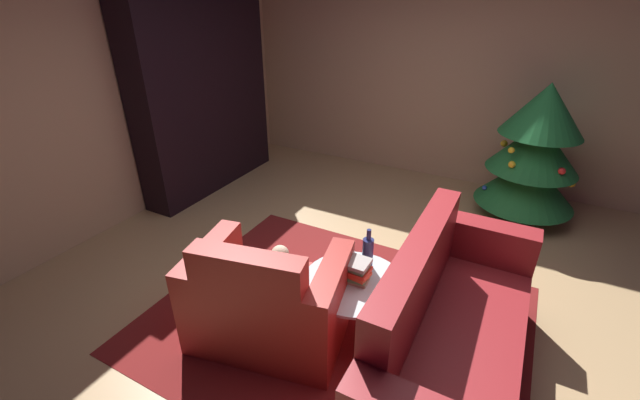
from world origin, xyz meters
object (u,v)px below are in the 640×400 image
Objects in this scene: couch_red at (447,339)px; coffee_table at (354,286)px; decorated_tree at (535,152)px; bottle_on_table at (368,252)px; bookshelf_unit at (212,98)px; book_stack_on_table at (356,270)px; armchair_red at (268,302)px.

couch_red is 2.61× the size of coffee_table.
coffee_table is at bearing -111.34° from decorated_tree.
bottle_on_table is (-0.66, 0.30, 0.24)m from couch_red.
couch_red is at bearing -9.16° from coffee_table.
bookshelf_unit is at bearing -167.47° from decorated_tree.
book_stack_on_table is at bearing 169.96° from couch_red.
decorated_tree is (0.94, 2.41, 0.35)m from coffee_table.
couch_red is 9.18× the size of book_stack_on_table.
coffee_table is at bearing 170.84° from couch_red.
coffee_table is at bearing 34.48° from armchair_red.
bookshelf_unit is 3.14m from coffee_table.
bookshelf_unit is 3.02m from bottle_on_table.
bookshelf_unit reaches higher than coffee_table.
bookshelf_unit reaches higher than couch_red.
decorated_tree is (0.94, 2.40, 0.22)m from book_stack_on_table.
bottle_on_table is at bearing -28.77° from bookshelf_unit.
bottle_on_table is (0.51, 0.53, 0.25)m from armchair_red.
decorated_tree is at bearing 83.91° from couch_red.
couch_red is 2.57m from decorated_tree.
decorated_tree is at bearing 67.35° from bottle_on_table.
armchair_red is at bearing -117.54° from decorated_tree.
decorated_tree is (0.93, 2.22, 0.18)m from bottle_on_table.
book_stack_on_table is 0.14× the size of decorated_tree.
coffee_table is at bearing -32.09° from bookshelf_unit.
bookshelf_unit is 10.84× the size of book_stack_on_table.
bookshelf_unit is at bearing 147.91° from coffee_table.
armchair_red is 0.63× the size of couch_red.
bottle_on_table is at bearing 87.01° from book_stack_on_table.
book_stack_on_table is (0.50, 0.35, 0.21)m from armchair_red.
armchair_red is 0.60m from coffee_table.
decorated_tree reaches higher than couch_red.
bottle_on_table is 0.21× the size of decorated_tree.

